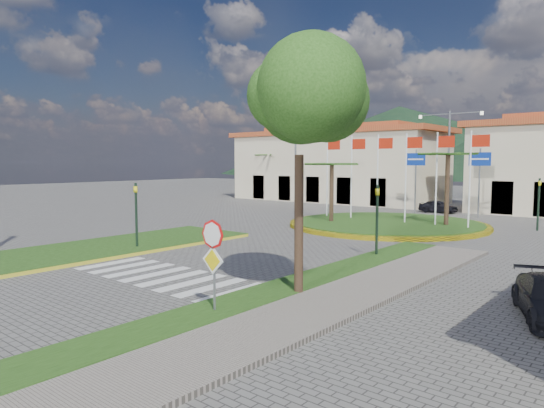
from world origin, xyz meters
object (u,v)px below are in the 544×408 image
Objects in this scene: roundabout_island at (387,224)px; car_dark_a at (438,206)px; stop_sign at (213,251)px; deciduous_tree at (299,129)px; white_van at (333,197)px.

car_dark_a is (-0.65, 10.50, 0.35)m from roundabout_island.
deciduous_tree is at bearing 78.82° from stop_sign.
deciduous_tree is (0.60, 3.04, 3.38)m from stop_sign.
stop_sign is at bearing -76.27° from roundabout_island.
stop_sign is 37.81m from white_van.
stop_sign is (4.90, -20.04, 1.62)m from roundabout_island.
stop_sign is at bearing -101.18° from deciduous_tree.
deciduous_tree reaches higher than stop_sign.
roundabout_island reaches higher than white_van.
roundabout_island is 2.87× the size of white_van.
roundabout_island reaches higher than stop_sign.
white_van is at bearing 117.82° from stop_sign.
stop_sign is at bearing -167.83° from car_dark_a.
stop_sign is 31.06m from car_dark_a.
car_dark_a is (-6.14, 27.50, -4.65)m from deciduous_tree.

